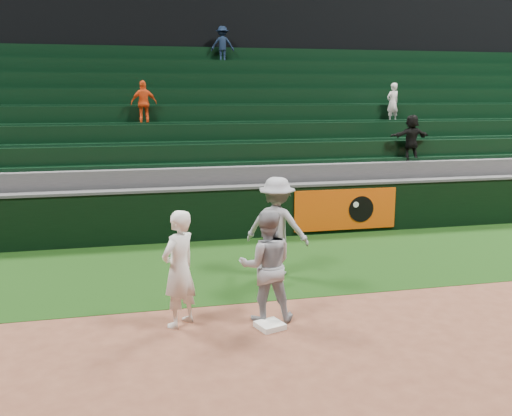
{
  "coord_description": "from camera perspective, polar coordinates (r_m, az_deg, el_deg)",
  "views": [
    {
      "loc": [
        -2.19,
        -7.76,
        3.38
      ],
      "look_at": [
        0.13,
        2.3,
        1.3
      ],
      "focal_mm": 40.0,
      "sensor_mm": 36.0,
      "label": 1
    }
  ],
  "objects": [
    {
      "name": "base_coach",
      "position": [
        10.66,
        2.1,
        -1.85
      ],
      "size": [
        1.38,
        1.21,
        1.86
      ],
      "primitive_type": "imported",
      "rotation": [
        0.0,
        0.0,
        2.6
      ],
      "color": "#9597A2",
      "rests_on": "foul_grass"
    },
    {
      "name": "first_base",
      "position": [
        8.53,
        1.4,
        -11.65
      ],
      "size": [
        0.46,
        0.46,
        0.08
      ],
      "primitive_type": "cube",
      "rotation": [
        0.0,
        0.0,
        0.31
      ],
      "color": "white",
      "rests_on": "ground"
    },
    {
      "name": "field_wall",
      "position": [
        13.43,
        -3.23,
        -0.43
      ],
      "size": [
        36.0,
        0.45,
        1.25
      ],
      "color": "black",
      "rests_on": "ground"
    },
    {
      "name": "first_baseman",
      "position": [
        8.43,
        -7.71,
        -6.04
      ],
      "size": [
        0.75,
        0.74,
        1.74
      ],
      "primitive_type": "imported",
      "rotation": [
        0.0,
        0.0,
        3.89
      ],
      "color": "white",
      "rests_on": "ground"
    },
    {
      "name": "foul_grass",
      "position": [
        11.48,
        -1.45,
        -5.7
      ],
      "size": [
        36.0,
        4.2,
        0.01
      ],
      "primitive_type": "cube",
      "color": "black",
      "rests_on": "ground"
    },
    {
      "name": "upper_deck",
      "position": [
        25.44,
        -8.37,
        17.2
      ],
      "size": [
        40.0,
        12.0,
        12.0
      ],
      "primitive_type": "cube",
      "color": "black",
      "rests_on": "ground"
    },
    {
      "name": "stadium_seating",
      "position": [
        16.95,
        -5.55,
        5.66
      ],
      "size": [
        36.0,
        5.95,
        5.49
      ],
      "color": "#3E3E41",
      "rests_on": "ground"
    },
    {
      "name": "baserunner",
      "position": [
        8.56,
        1.05,
        -5.79
      ],
      "size": [
        0.91,
        0.76,
        1.7
      ],
      "primitive_type": "imported",
      "rotation": [
        0.0,
        0.0,
        3.0
      ],
      "color": "#92949C",
      "rests_on": "ground"
    },
    {
      "name": "ground",
      "position": [
        8.74,
        2.58,
        -11.38
      ],
      "size": [
        70.0,
        70.0,
        0.0
      ],
      "primitive_type": "plane",
      "color": "brown",
      "rests_on": "ground"
    }
  ]
}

